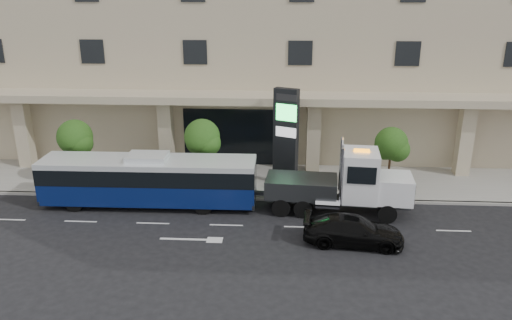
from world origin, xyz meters
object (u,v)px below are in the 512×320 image
at_px(tow_truck, 345,184).
at_px(black_sedan, 353,230).
at_px(signage_pylon, 286,137).
at_px(city_bus, 149,179).

relative_size(tow_truck, black_sedan, 1.86).
height_order(black_sedan, signage_pylon, signage_pylon).
bearing_deg(black_sedan, tow_truck, 6.67).
bearing_deg(city_bus, black_sedan, -20.31).
bearing_deg(signage_pylon, city_bus, -132.28).
height_order(city_bus, black_sedan, city_bus).
bearing_deg(tow_truck, city_bus, -177.21).
bearing_deg(city_bus, signage_pylon, 23.50).
xyz_separation_m(city_bus, signage_pylon, (7.87, 3.50, 1.69)).
bearing_deg(tow_truck, signage_pylon, 135.03).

